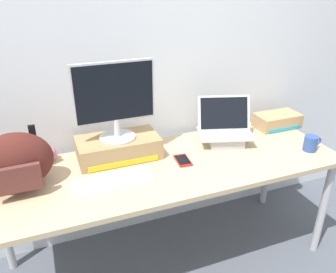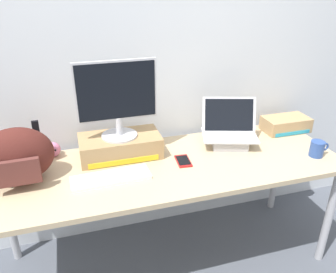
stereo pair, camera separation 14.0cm
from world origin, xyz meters
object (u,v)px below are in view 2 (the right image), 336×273
Objects in this scene: coffee_mug at (317,149)px; toner_box_cyan at (286,124)px; toner_box_yellow at (120,146)px; desktop_monitor at (117,98)px; external_keyboard at (111,178)px; cell_phone at (183,161)px; open_laptop at (229,135)px; plush_toy at (53,149)px; messenger_backpack at (17,155)px.

toner_box_cyan reaches higher than coffee_mug.
toner_box_yellow is 1.04× the size of desktop_monitor.
desktop_monitor is 1.47× the size of toner_box_cyan.
external_keyboard is 0.45m from cell_phone.
desktop_monitor is 1.23m from toner_box_cyan.
cell_phone is 0.88m from toner_box_cyan.
cell_phone is (0.34, -0.19, -0.06)m from toner_box_yellow.
open_laptop is at bearing -4.40° from toner_box_yellow.
toner_box_yellow is 5.40× the size of plush_toy.
open_laptop is 0.49m from toner_box_cyan.
coffee_mug is at bearing -7.33° from external_keyboard.
desktop_monitor is 1.17× the size of open_laptop.
external_keyboard is 2.93× the size of cell_phone.
cell_phone is at bearing -29.31° from toner_box_yellow.
open_laptop is at bearing 1.23° from messenger_backpack.
desktop_monitor is 1.23× the size of messenger_backpack.
open_laptop is 0.39m from cell_phone.
open_laptop is 1.11m from plush_toy.
open_laptop is at bearing -8.28° from plush_toy.
desktop_monitor reaches higher than plush_toy.
toner_box_cyan is at bearing 1.35° from toner_box_yellow.
messenger_backpack reaches higher than open_laptop.
coffee_mug is 0.83m from cell_phone.
external_keyboard is at bearing -111.40° from desktop_monitor.
toner_box_yellow is 3.29× the size of cell_phone.
coffee_mug is at bearing -17.89° from desktop_monitor.
cell_phone is at bearing -21.97° from plush_toy.
toner_box_cyan reaches higher than plush_toy.
messenger_backpack is 3.02× the size of coffee_mug.
toner_box_cyan is (1.29, 0.29, 0.04)m from external_keyboard.
toner_box_yellow is 0.58m from messenger_backpack.
plush_toy reaches higher than external_keyboard.
toner_box_cyan is (0.85, 0.22, 0.04)m from cell_phone.
plush_toy is (-1.10, 0.16, -0.02)m from open_laptop.
cell_phone is 1.64× the size of plush_toy.
desktop_monitor is 0.61m from messenger_backpack.
coffee_mug is (1.71, -0.23, -0.10)m from messenger_backpack.
messenger_backpack is 4.22× the size of plush_toy.
external_keyboard is at bearing 175.67° from coffee_mug.
desktop_monitor is at bearing -166.98° from open_laptop.
external_keyboard is 0.50m from messenger_backpack.
toner_box_cyan is (1.19, 0.03, -0.32)m from desktop_monitor.
open_laptop reaches higher than coffee_mug.
desktop_monitor is 3.17× the size of cell_phone.
toner_box_yellow is at bearing 162.89° from coffee_mug.
open_laptop reaches higher than toner_box_cyan.
desktop_monitor reaches higher than coffee_mug.
toner_box_yellow is 1.19m from toner_box_cyan.
coffee_mug is 1.40× the size of plush_toy.
external_keyboard is at bearing -148.26° from open_laptop.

